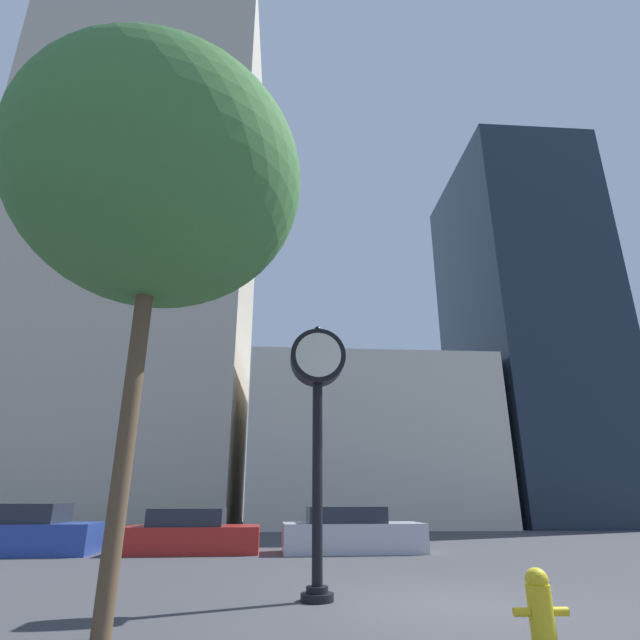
{
  "coord_description": "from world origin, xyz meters",
  "views": [
    {
      "loc": [
        -2.62,
        -8.66,
        1.57
      ],
      "look_at": [
        -1.24,
        10.8,
        8.55
      ],
      "focal_mm": 28.0,
      "sensor_mm": 36.0,
      "label": 1
    }
  ],
  "objects": [
    {
      "name": "street_clock",
      "position": [
        -2.02,
        0.4,
        3.42
      ],
      "size": [
        1.02,
        0.54,
        4.69
      ],
      "color": "black",
      "rests_on": "ground_plane"
    },
    {
      "name": "building_glass_modern",
      "position": [
        14.26,
        24.0,
        12.84
      ],
      "size": [
        8.21,
        12.0,
        25.68
      ],
      "color": "#1E2838",
      "rests_on": "ground_plane"
    },
    {
      "name": "car_silver",
      "position": [
        -0.47,
        7.93,
        0.57
      ],
      "size": [
        4.35,
        1.9,
        1.32
      ],
      "rotation": [
        0.0,
        0.0,
        0.03
      ],
      "color": "#BCBCC1",
      "rests_on": "ground_plane"
    },
    {
      "name": "car_blue",
      "position": [
        -10.18,
        8.01,
        0.6
      ],
      "size": [
        4.0,
        2.06,
        1.42
      ],
      "rotation": [
        0.0,
        0.0,
        0.03
      ],
      "color": "#28429E",
      "rests_on": "ground_plane"
    },
    {
      "name": "building_tall_tower",
      "position": [
        -13.27,
        24.0,
        18.93
      ],
      "size": [
        15.69,
        12.0,
        37.87
      ],
      "color": "#BCB29E",
      "rests_on": "ground_plane"
    },
    {
      "name": "fire_hydrant_far",
      "position": [
        0.36,
        -2.36,
        0.41
      ],
      "size": [
        0.64,
        0.28,
        0.8
      ],
      "color": "yellow",
      "rests_on": "ground_plane"
    },
    {
      "name": "bare_tree",
      "position": [
        -4.7,
        -1.78,
        6.33
      ],
      "size": [
        4.5,
        4.5,
        8.37
      ],
      "color": "brown",
      "rests_on": "ground_plane"
    },
    {
      "name": "car_red",
      "position": [
        -5.37,
        8.15,
        0.54
      ],
      "size": [
        4.06,
        1.98,
        1.28
      ],
      "rotation": [
        0.0,
        0.0,
        0.02
      ],
      "color": "red",
      "rests_on": "ground_plane"
    },
    {
      "name": "ground_plane",
      "position": [
        0.0,
        0.0,
        0.0
      ],
      "size": [
        200.0,
        200.0,
        0.0
      ],
      "primitive_type": "plane",
      "color": "#424247"
    },
    {
      "name": "building_storefront_row",
      "position": [
        2.56,
        24.0,
        4.74
      ],
      "size": [
        14.16,
        12.0,
        9.48
      ],
      "color": "beige",
      "rests_on": "ground_plane"
    }
  ]
}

